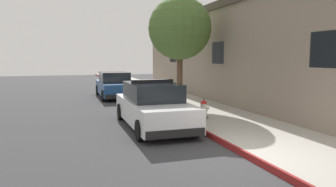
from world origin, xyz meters
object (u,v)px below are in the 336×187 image
(parked_car_silver_ahead, at_px, (114,85))
(street_tree, at_px, (180,29))
(fire_hydrant, at_px, (204,109))
(police_cruiser, at_px, (153,106))

(parked_car_silver_ahead, bearing_deg, street_tree, -64.77)
(parked_car_silver_ahead, relative_size, fire_hydrant, 6.37)
(police_cruiser, height_order, fire_hydrant, police_cruiser)
(fire_hydrant, height_order, street_tree, street_tree)
(fire_hydrant, bearing_deg, parked_car_silver_ahead, 103.38)
(fire_hydrant, bearing_deg, street_tree, 84.60)
(police_cruiser, height_order, parked_car_silver_ahead, police_cruiser)
(police_cruiser, distance_m, fire_hydrant, 2.08)
(parked_car_silver_ahead, xyz_separation_m, street_tree, (2.42, -5.14, 3.09))
(police_cruiser, relative_size, street_tree, 0.93)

